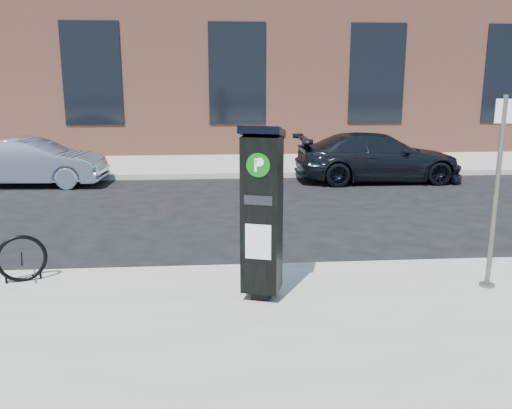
{
  "coord_description": "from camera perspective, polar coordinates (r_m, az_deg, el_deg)",
  "views": [
    {
      "loc": [
        -0.88,
        -7.53,
        2.82
      ],
      "look_at": [
        -0.25,
        0.5,
        0.95
      ],
      "focal_mm": 38.0,
      "sensor_mm": 36.0,
      "label": 1
    }
  ],
  "objects": [
    {
      "name": "bike_rack",
      "position": [
        7.94,
        -23.44,
        -5.26
      ],
      "size": [
        0.63,
        0.27,
        0.65
      ],
      "rotation": [
        0.0,
        0.0,
        0.34
      ],
      "color": "black",
      "rests_on": "sidewalk_near"
    },
    {
      "name": "sign_pole",
      "position": [
        7.53,
        23.94,
        0.95
      ],
      "size": [
        0.22,
        0.2,
        2.48
      ],
      "rotation": [
        0.0,
        0.0,
        -0.24
      ],
      "color": "#534E49",
      "rests_on": "sidewalk_near"
    },
    {
      "name": "car_silver",
      "position": [
        15.82,
        -22.6,
        4.16
      ],
      "size": [
        3.97,
        1.57,
        1.29
      ],
      "primitive_type": "imported",
      "rotation": [
        0.0,
        0.0,
        1.52
      ],
      "color": "#8590A9",
      "rests_on": "ground"
    },
    {
      "name": "building",
      "position": [
        24.58,
        -2.56,
        16.15
      ],
      "size": [
        28.0,
        10.05,
        8.25
      ],
      "color": "#965944",
      "rests_on": "ground"
    },
    {
      "name": "sidewalk_far",
      "position": [
        21.72,
        -2.17,
        5.8
      ],
      "size": [
        60.0,
        12.0,
        0.15
      ],
      "primitive_type": "cube",
      "color": "gray",
      "rests_on": "ground"
    },
    {
      "name": "curb_near",
      "position": [
        8.04,
        2.05,
        -6.89
      ],
      "size": [
        60.0,
        0.12,
        0.16
      ],
      "primitive_type": "cube",
      "color": "#9E9B93",
      "rests_on": "ground"
    },
    {
      "name": "parking_kiosk",
      "position": [
        6.53,
        0.62,
        -0.79
      ],
      "size": [
        0.6,
        0.57,
        2.15
      ],
      "rotation": [
        0.0,
        0.0,
        -0.31
      ],
      "color": "black",
      "rests_on": "sidewalk_near"
    },
    {
      "name": "ground",
      "position": [
        8.09,
        2.03,
        -7.34
      ],
      "size": [
        120.0,
        120.0,
        0.0
      ],
      "primitive_type": "plane",
      "color": "black",
      "rests_on": "ground"
    },
    {
      "name": "curb_far",
      "position": [
        15.81,
        -1.26,
        3.07
      ],
      "size": [
        60.0,
        0.12,
        0.16
      ],
      "primitive_type": "cube",
      "color": "#9E9B93",
      "rests_on": "ground"
    },
    {
      "name": "car_dark",
      "position": [
        15.66,
        12.72,
        4.88
      ],
      "size": [
        4.66,
        1.92,
        1.35
      ],
      "primitive_type": "imported",
      "rotation": [
        0.0,
        0.0,
        1.58
      ],
      "color": "black",
      "rests_on": "ground"
    }
  ]
}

